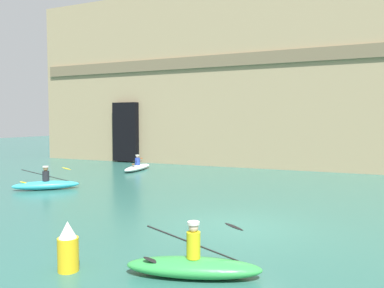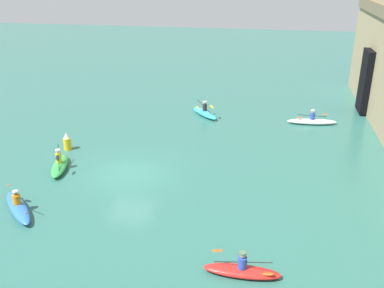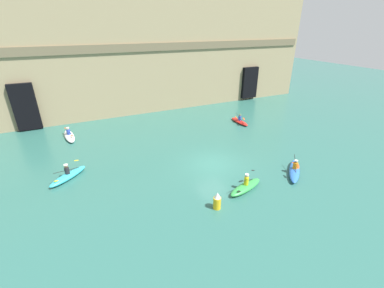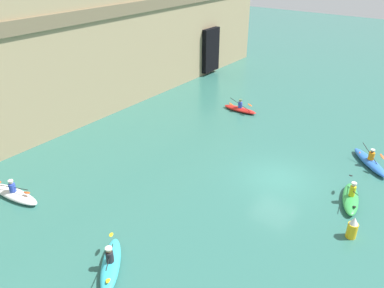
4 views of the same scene
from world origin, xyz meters
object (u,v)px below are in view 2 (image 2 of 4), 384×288
Objects in this scene: kayak_red at (242,270)px; marker_buoy at (67,142)px; kayak_white at (312,121)px; kayak_blue at (18,207)px; kayak_cyan at (205,113)px; kayak_green at (60,165)px.

marker_buoy is (-9.79, -11.69, 0.32)m from kayak_red.
kayak_white is 3.18× the size of marker_buoy.
kayak_white is 20.73m from kayak_blue.
kayak_cyan reaches higher than kayak_red.
marker_buoy is (-2.71, -0.83, 0.28)m from kayak_green.
kayak_cyan is at bearing 171.38° from kayak_white.
kayak_green is 17.88m from kayak_white.
kayak_cyan is (-0.33, -7.96, 0.04)m from kayak_white.
kayak_red is (2.53, 10.68, -0.03)m from kayak_blue.
kayak_white is (-10.39, 14.55, -0.03)m from kayak_green.
kayak_red is 15.25m from marker_buoy.
marker_buoy reaches higher than kayak_red.
kayak_red is (17.46, -3.69, -0.00)m from kayak_white.
kayak_green is at bearing 107.98° from kayak_cyan.
kayak_white is at bearing 92.15° from kayak_blue.
kayak_green is at bearing 138.37° from kayak_blue.
marker_buoy reaches higher than kayak_white.
kayak_green is 4.55m from kayak_blue.
kayak_white reaches higher than kayak_red.
kayak_white is 1.25× the size of kayak_red.
kayak_green reaches higher than kayak_white.
marker_buoy is (8.00, -7.42, 0.28)m from kayak_cyan.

